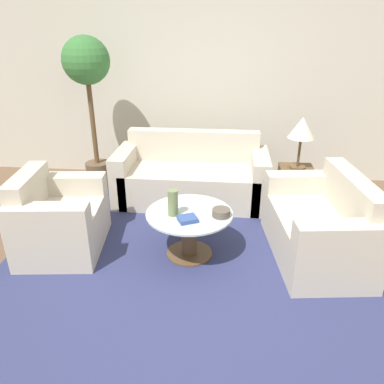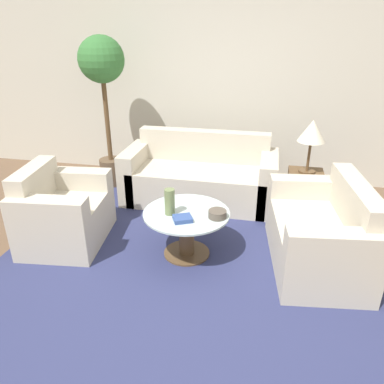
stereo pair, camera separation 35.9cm
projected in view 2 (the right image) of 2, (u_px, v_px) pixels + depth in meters
The scene contains 13 objects.
ground_plane at pixel (180, 299), 3.05m from camera, with size 14.00×14.00×0.00m, color brown.
wall_back at pixel (228, 84), 4.99m from camera, with size 10.00×0.06×2.60m.
rug at pixel (187, 253), 3.65m from camera, with size 3.49×3.37×0.01m.
sofa_main at pixel (201, 178), 4.67m from camera, with size 1.84×0.80×0.83m.
armchair at pixel (61, 215), 3.77m from camera, with size 0.83×0.98×0.79m.
loveseat at pixel (323, 236), 3.40m from camera, with size 0.91×1.34×0.81m.
coffee_table at pixel (187, 228), 3.53m from camera, with size 0.81×0.81×0.46m.
side_table at pixel (304, 194), 4.30m from camera, with size 0.38×0.38×0.52m.
table_lamp at pixel (312, 133), 4.00m from camera, with size 0.30×0.30×0.60m.
potted_plant at pixel (103, 80), 4.65m from camera, with size 0.57×0.57×1.93m.
vase at pixel (170, 202), 3.38m from camera, with size 0.09×0.09×0.25m.
bowl at pixel (217, 214), 3.36m from camera, with size 0.16×0.16×0.07m.
book_stack at pixel (183, 219), 3.31m from camera, with size 0.20×0.19×0.04m.
Camera 2 is at (0.59, -2.34, 2.07)m, focal length 35.00 mm.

